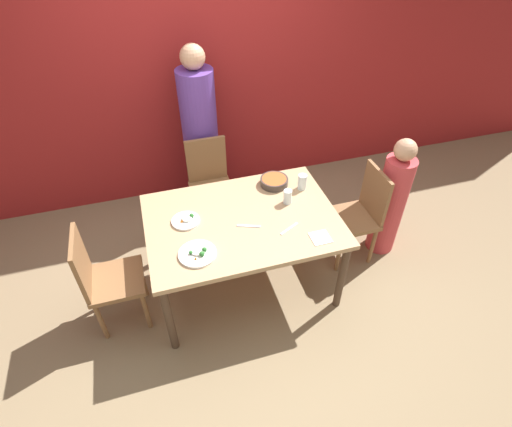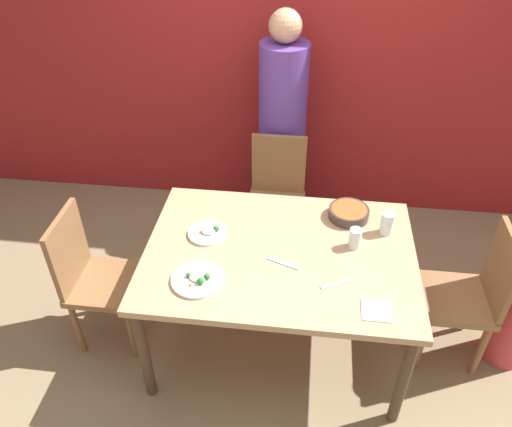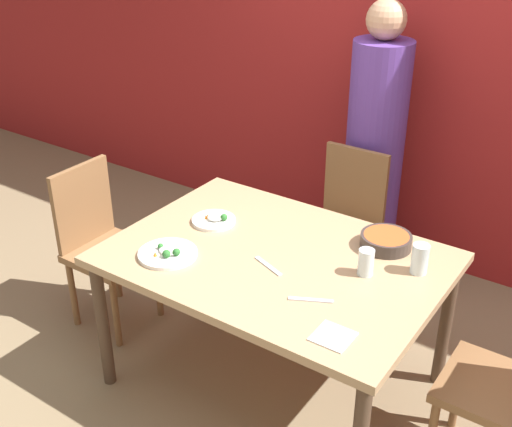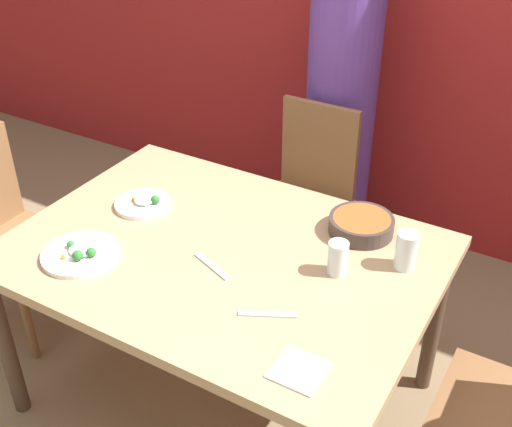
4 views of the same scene
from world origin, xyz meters
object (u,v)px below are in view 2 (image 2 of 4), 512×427
glass_water_tall (387,223)px  chair_child_spot (470,293)px  chair_adult_spot (277,195)px  plate_rice_adult (198,279)px  person_adult (282,136)px  bowl_curry (349,213)px

glass_water_tall → chair_child_spot: bearing=-19.8°
chair_adult_spot → plate_rice_adult: size_ratio=3.39×
person_adult → chair_child_spot: bearing=-44.8°
chair_adult_spot → chair_child_spot: bearing=-35.0°
chair_adult_spot → chair_child_spot: 1.42m
chair_adult_spot → glass_water_tall: (0.67, -0.64, 0.31)m
person_adult → glass_water_tall: size_ratio=12.51×
plate_rice_adult → glass_water_tall: 1.10m
chair_adult_spot → plate_rice_adult: chair_adult_spot is taller
plate_rice_adult → bowl_curry: bearing=38.9°
plate_rice_adult → glass_water_tall: glass_water_tall is taller
person_adult → plate_rice_adult: 1.51m
chair_child_spot → bowl_curry: chair_child_spot is taller
chair_child_spot → plate_rice_adult: 1.52m
person_adult → plate_rice_adult: (-0.31, -1.48, -0.03)m
person_adult → glass_water_tall: person_adult is taller
person_adult → bowl_curry: 0.97m
bowl_curry → chair_child_spot: bearing=-23.0°
chair_child_spot → glass_water_tall: 0.61m
person_adult → plate_rice_adult: size_ratio=6.29×
chair_adult_spot → chair_child_spot: size_ratio=1.00×
chair_adult_spot → bowl_curry: 0.75m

